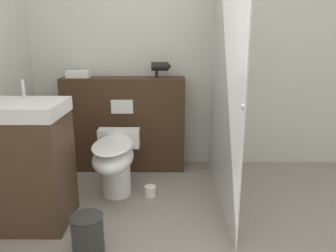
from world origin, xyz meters
name	(u,v)px	position (x,y,z in m)	size (l,w,h in m)	color
wall_back	(166,49)	(0.00, 1.97, 1.25)	(8.00, 0.06, 2.50)	silver
partition_panel	(125,124)	(-0.44, 1.77, 0.49)	(1.25, 0.27, 0.98)	#3D2819
shower_glass	(224,83)	(0.48, 1.14, 1.01)	(0.04, 1.60, 2.03)	silver
toilet	(115,160)	(-0.44, 1.11, 0.34)	(0.38, 0.70, 0.55)	white
sink_vanity	(24,164)	(-1.04, 0.69, 0.47)	(0.64, 0.49, 1.08)	#473323
hair_drier	(161,67)	(-0.06, 1.79, 1.09)	(0.20, 0.09, 0.15)	black
folded_towel	(78,74)	(-0.89, 1.77, 1.01)	(0.23, 0.13, 0.07)	white
spare_toilet_roll	(150,191)	(-0.14, 1.11, 0.05)	(0.10, 0.10, 0.09)	white
waste_bin	(88,234)	(-0.50, 0.31, 0.13)	(0.21, 0.21, 0.27)	#2D2D2D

